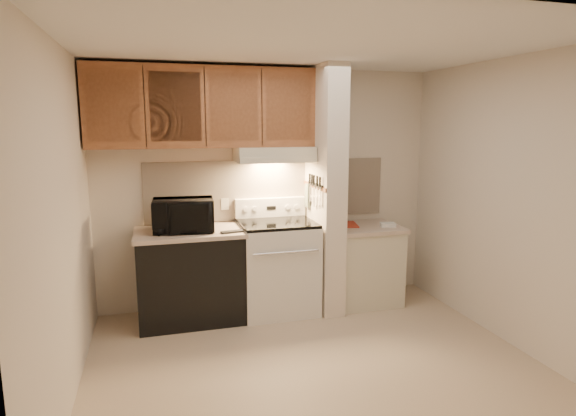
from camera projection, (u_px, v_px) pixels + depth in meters
name	position (u px, v px, depth m)	size (l,w,h in m)	color
floor	(313.00, 362.00, 3.95)	(3.60, 3.60, 0.00)	#C2AB8F
ceiling	(316.00, 45.00, 3.51)	(3.60, 3.60, 0.00)	white
wall_back	(269.00, 188.00, 5.15)	(3.60, 0.02, 2.50)	beige
wall_left	(62.00, 226.00, 3.25)	(0.02, 3.00, 2.50)	beige
wall_right	(508.00, 202.00, 4.21)	(0.02, 3.00, 2.50)	beige
backsplash	(269.00, 189.00, 5.14)	(2.60, 0.02, 0.63)	#FFE6CB
range_body	(277.00, 268.00, 4.96)	(0.76, 0.65, 0.92)	silver
oven_window	(285.00, 273.00, 4.66)	(0.50, 0.01, 0.30)	black
oven_handle	(286.00, 252.00, 4.58)	(0.02, 0.02, 0.65)	silver
cooktop	(277.00, 223.00, 4.88)	(0.74, 0.64, 0.03)	black
range_backguard	(270.00, 207.00, 5.13)	(0.76, 0.08, 0.20)	silver
range_display	(271.00, 208.00, 5.09)	(0.10, 0.01, 0.04)	black
range_knob_left_outer	(245.00, 209.00, 5.01)	(0.05, 0.05, 0.02)	silver
range_knob_left_inner	(255.00, 209.00, 5.04)	(0.05, 0.05, 0.02)	silver
range_knob_right_inner	(288.00, 207.00, 5.14)	(0.05, 0.05, 0.02)	silver
range_knob_right_outer	(297.00, 207.00, 5.16)	(0.05, 0.05, 0.02)	silver
dishwasher_front	(191.00, 277.00, 4.74)	(1.00, 0.63, 0.87)	black
left_countertop	(189.00, 232.00, 4.66)	(1.04, 0.67, 0.04)	#C5AD99
spoon_rest	(233.00, 232.00, 4.58)	(0.23, 0.07, 0.02)	black
teal_jar	(167.00, 223.00, 4.81)	(0.08, 0.08, 0.09)	#216B71
outlet	(225.00, 204.00, 5.03)	(0.08, 0.01, 0.12)	beige
microwave	(183.00, 215.00, 4.60)	(0.57, 0.38, 0.31)	black
partition_pillar	(325.00, 191.00, 4.96)	(0.22, 0.70, 2.50)	beige
pillar_trim	(314.00, 186.00, 4.92)	(0.01, 0.70, 0.04)	#985A35
knife_strip	(315.00, 185.00, 4.87)	(0.02, 0.42, 0.04)	black
knife_blade_a	(320.00, 197.00, 4.72)	(0.01, 0.04, 0.16)	silver
knife_handle_a	(320.00, 182.00, 4.69)	(0.02, 0.02, 0.10)	black
knife_blade_b	(317.00, 197.00, 4.79)	(0.01, 0.04, 0.18)	silver
knife_handle_b	(317.00, 181.00, 4.77)	(0.02, 0.02, 0.10)	black
knife_blade_c	(314.00, 197.00, 4.88)	(0.01, 0.04, 0.20)	silver
knife_handle_c	(314.00, 180.00, 4.87)	(0.02, 0.02, 0.10)	black
knife_blade_d	(311.00, 193.00, 4.96)	(0.01, 0.04, 0.16)	silver
knife_handle_d	(312.00, 179.00, 4.92)	(0.02, 0.02, 0.10)	black
knife_blade_e	(309.00, 193.00, 5.03)	(0.01, 0.04, 0.18)	silver
knife_handle_e	(310.00, 178.00, 4.99)	(0.02, 0.02, 0.10)	black
oven_mitt	(308.00, 195.00, 5.10)	(0.03, 0.10, 0.24)	slate
right_cab_base	(364.00, 266.00, 5.23)	(0.70, 0.60, 0.81)	beige
right_countertop	(365.00, 228.00, 5.15)	(0.74, 0.64, 0.04)	#C5AD99
red_folder	(346.00, 224.00, 5.20)	(0.24, 0.33, 0.01)	#AA321F
white_box	(388.00, 225.00, 5.11)	(0.16, 0.10, 0.04)	white
range_hood	(274.00, 154.00, 4.88)	(0.78, 0.44, 0.15)	beige
hood_lip	(279.00, 160.00, 4.69)	(0.78, 0.04, 0.06)	beige
upper_cabinets	(203.00, 107.00, 4.66)	(2.18, 0.33, 0.77)	#985A35
cab_door_a	(113.00, 106.00, 4.29)	(0.46, 0.01, 0.63)	#985A35
cab_gap_a	(145.00, 106.00, 4.36)	(0.01, 0.01, 0.73)	black
cab_door_b	(175.00, 107.00, 4.43)	(0.46, 0.01, 0.63)	#985A35
cab_gap_b	(205.00, 107.00, 4.50)	(0.01, 0.01, 0.73)	black
cab_door_c	(234.00, 107.00, 4.58)	(0.46, 0.01, 0.63)	#985A35
cab_gap_c	(262.00, 107.00, 4.65)	(0.01, 0.01, 0.73)	black
cab_door_d	(289.00, 108.00, 4.72)	(0.46, 0.01, 0.63)	#985A35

